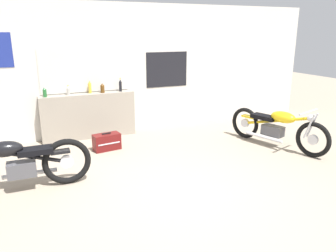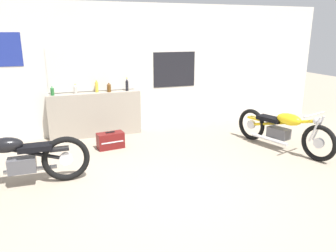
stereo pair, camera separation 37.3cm
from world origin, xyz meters
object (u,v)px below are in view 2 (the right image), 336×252
bottle_left_center (75,89)px  motorcycle_yellow (282,129)px  bottle_leftmost (52,91)px  bottle_center (97,86)px  bottle_right_center (109,87)px  motorcycle_black (16,160)px  hard_case_darkred (111,140)px  bottle_rightmost (127,85)px

bottle_left_center → motorcycle_yellow: bottle_left_center is taller
bottle_leftmost → bottle_center: bottle_center is taller
bottle_right_center → motorcycle_black: 2.79m
bottle_leftmost → bottle_right_center: bottle_right_center is taller
bottle_right_center → motorcycle_yellow: (2.96, -2.03, -0.64)m
bottle_leftmost → bottle_right_center: size_ratio=0.96×
bottle_right_center → hard_case_darkred: (-0.16, -0.90, -0.89)m
bottle_center → motorcycle_black: (-1.46, -2.16, -0.66)m
bottle_right_center → bottle_rightmost: bottle_rightmost is taller
bottle_center → motorcycle_yellow: bottle_center is taller
bottle_center → motorcycle_black: size_ratio=0.14×
bottle_right_center → motorcycle_black: (-1.71, -2.11, -0.63)m
bottle_rightmost → motorcycle_yellow: bearing=-38.6°
bottle_center → hard_case_darkred: 1.33m
bottle_left_center → bottle_right_center: bearing=-2.1°
motorcycle_yellow → motorcycle_black: bearing=-179.0°
motorcycle_black → hard_case_darkred: (1.55, 1.21, -0.27)m
bottle_rightmost → motorcycle_yellow: (2.56, -2.04, -0.67)m
bottle_center → motorcycle_yellow: (3.21, -2.08, -0.67)m
bottle_leftmost → bottle_rightmost: bottle_rightmost is taller
bottle_left_center → bottle_leftmost: bearing=-173.8°
bottle_leftmost → motorcycle_yellow: bottle_leftmost is taller
motorcycle_black → bottle_left_center: bearing=64.4°
bottle_left_center → hard_case_darkred: bottle_left_center is taller
bottle_left_center → motorcycle_black: bottle_left_center is taller
bottle_leftmost → motorcycle_black: 2.24m
bottle_leftmost → hard_case_darkred: bearing=-41.4°
bottle_center → bottle_left_center: bearing=-175.8°
bottle_left_center → motorcycle_black: bearing=-115.6°
motorcycle_black → motorcycle_yellow: bearing=1.0°
bottle_leftmost → motorcycle_black: bottle_leftmost is taller
bottle_rightmost → motorcycle_yellow: bottle_rightmost is taller
motorcycle_yellow → bottle_rightmost: bearing=141.4°
bottle_left_center → bottle_right_center: (0.69, -0.03, 0.01)m
hard_case_darkred → bottle_rightmost: bearing=58.6°
motorcycle_yellow → hard_case_darkred: bearing=160.1°
bottle_rightmost → hard_case_darkred: (-0.56, -0.91, -0.92)m
bottle_left_center → bottle_right_center: size_ratio=0.91×
motorcycle_yellow → bottle_left_center: bearing=150.7°
bottle_leftmost → bottle_rightmost: size_ratio=0.74×
hard_case_darkred → bottle_right_center: bearing=79.9°
bottle_rightmost → motorcycle_black: size_ratio=0.14×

